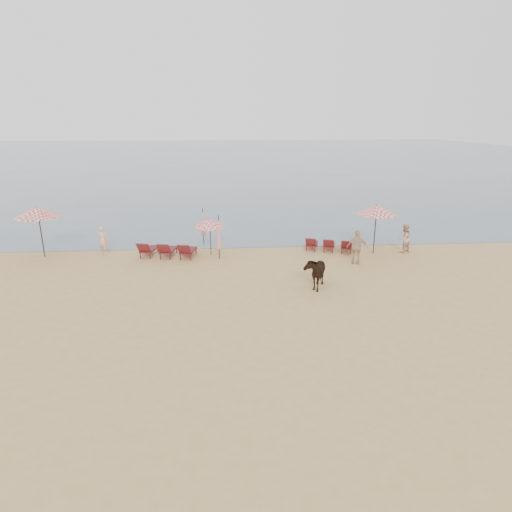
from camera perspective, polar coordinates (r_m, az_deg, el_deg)
The scene contains 13 objects.
ground at distance 15.08m, azimuth 1.37°, elevation -9.77°, with size 120.00×120.00×0.00m, color tan.
sea at distance 93.59m, azimuth -3.36°, elevation 13.34°, with size 160.00×140.00×0.06m, color #51606B.
lounger_cluster_left at distance 23.06m, azimuth -11.77°, elevation 0.85°, with size 3.06×2.15×0.62m.
lounger_cluster_right at distance 24.03m, azimuth 9.71°, elevation 1.54°, with size 2.83×2.17×0.55m.
umbrella_open_left_a at distance 24.89m, azimuth -27.08°, elevation 5.25°, with size 2.37×2.37×2.70m.
umbrella_open_left_b at distance 22.77m, azimuth -6.16°, elevation 4.46°, with size 1.62×1.65×2.07m.
umbrella_open_right at distance 23.71m, azimuth 15.80°, elevation 5.96°, with size 2.20×2.20×2.68m.
umbrella_closed_left at distance 24.94m, azimuth -7.07°, elevation 4.51°, with size 0.26×0.26×2.17m.
umbrella_closed_right at distance 22.19m, azimuth -5.00°, elevation 3.19°, with size 0.28×0.28×2.33m.
cow at distance 18.64m, azimuth 7.89°, elevation -2.03°, with size 0.78×1.71×1.44m, color black.
beachgoer_left at distance 24.40m, azimuth -19.76°, elevation 1.98°, with size 0.58×0.38×1.58m, color #E2A68D.
beachgoer_right_a at distance 24.71m, azimuth 19.16°, elevation 2.23°, with size 0.77×0.60×1.58m, color tan.
beachgoer_right_b at distance 21.98m, azimuth 13.31°, elevation 1.14°, with size 1.03×0.43×1.76m, color tan.
Camera 1 is at (-1.31, -13.33, 6.94)m, focal length 30.00 mm.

